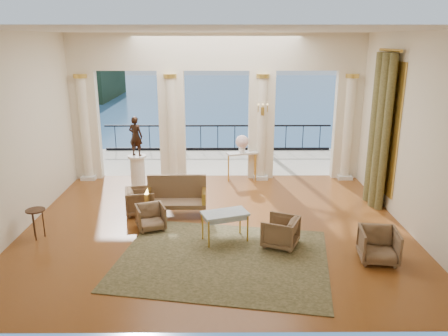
{
  "coord_description": "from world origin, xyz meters",
  "views": [
    {
      "loc": [
        0.14,
        -9.69,
        4.34
      ],
      "look_at": [
        0.21,
        0.6,
        1.27
      ],
      "focal_mm": 35.0,
      "sensor_mm": 36.0,
      "label": 1
    }
  ],
  "objects_px": {
    "game_table": "(225,215)",
    "pedestal": "(138,173)",
    "statue": "(136,136)",
    "console_table": "(242,157)",
    "armchair_b": "(379,244)",
    "settee": "(177,196)",
    "armchair_a": "(151,216)",
    "armchair_d": "(140,200)",
    "armchair_c": "(280,230)",
    "side_table": "(36,214)"
  },
  "relations": [
    {
      "from": "console_table",
      "to": "statue",
      "type": "bearing_deg",
      "value": 178.8
    },
    {
      "from": "armchair_c",
      "to": "statue",
      "type": "xyz_separation_m",
      "value": [
        -3.74,
        3.72,
        1.27
      ]
    },
    {
      "from": "pedestal",
      "to": "console_table",
      "type": "distance_m",
      "value": 3.26
    },
    {
      "from": "armchair_a",
      "to": "armchair_d",
      "type": "height_order",
      "value": "armchair_d"
    },
    {
      "from": "settee",
      "to": "console_table",
      "type": "distance_m",
      "value": 3.35
    },
    {
      "from": "game_table",
      "to": "console_table",
      "type": "xyz_separation_m",
      "value": [
        0.57,
        4.37,
        0.14
      ]
    },
    {
      "from": "statue",
      "to": "console_table",
      "type": "xyz_separation_m",
      "value": [
        3.12,
        0.91,
        -0.87
      ]
    },
    {
      "from": "game_table",
      "to": "pedestal",
      "type": "xyz_separation_m",
      "value": [
        -2.55,
        3.46,
        -0.1
      ]
    },
    {
      "from": "settee",
      "to": "console_table",
      "type": "xyz_separation_m",
      "value": [
        1.79,
        2.83,
        0.26
      ]
    },
    {
      "from": "armchair_a",
      "to": "side_table",
      "type": "relative_size",
      "value": 0.95
    },
    {
      "from": "armchair_d",
      "to": "game_table",
      "type": "bearing_deg",
      "value": -137.96
    },
    {
      "from": "game_table",
      "to": "console_table",
      "type": "relative_size",
      "value": 1.09
    },
    {
      "from": "game_table",
      "to": "side_table",
      "type": "xyz_separation_m",
      "value": [
        -4.22,
        0.17,
        -0.02
      ]
    },
    {
      "from": "armchair_c",
      "to": "armchair_d",
      "type": "height_order",
      "value": "armchair_d"
    },
    {
      "from": "armchair_b",
      "to": "armchair_c",
      "type": "height_order",
      "value": "armchair_b"
    },
    {
      "from": "armchair_c",
      "to": "statue",
      "type": "height_order",
      "value": "statue"
    },
    {
      "from": "pedestal",
      "to": "console_table",
      "type": "xyz_separation_m",
      "value": [
        3.12,
        0.91,
        0.25
      ]
    },
    {
      "from": "side_table",
      "to": "armchair_b",
      "type": "bearing_deg",
      "value": -8.64
    },
    {
      "from": "armchair_c",
      "to": "pedestal",
      "type": "bearing_deg",
      "value": -111.36
    },
    {
      "from": "armchair_c",
      "to": "console_table",
      "type": "distance_m",
      "value": 4.69
    },
    {
      "from": "settee",
      "to": "statue",
      "type": "xyz_separation_m",
      "value": [
        -1.33,
        1.91,
        1.13
      ]
    },
    {
      "from": "armchair_d",
      "to": "side_table",
      "type": "xyz_separation_m",
      "value": [
        -2.06,
        -1.43,
        0.22
      ]
    },
    {
      "from": "armchair_a",
      "to": "game_table",
      "type": "distance_m",
      "value": 1.88
    },
    {
      "from": "pedestal",
      "to": "game_table",
      "type": "bearing_deg",
      "value": -53.64
    },
    {
      "from": "armchair_a",
      "to": "pedestal",
      "type": "relative_size",
      "value": 0.62
    },
    {
      "from": "console_table",
      "to": "armchair_a",
      "type": "bearing_deg",
      "value": -139.31
    },
    {
      "from": "pedestal",
      "to": "statue",
      "type": "height_order",
      "value": "statue"
    },
    {
      "from": "armchair_b",
      "to": "game_table",
      "type": "distance_m",
      "value": 3.23
    },
    {
      "from": "console_table",
      "to": "armchair_c",
      "type": "bearing_deg",
      "value": -99.83
    },
    {
      "from": "armchair_b",
      "to": "settee",
      "type": "relative_size",
      "value": 0.5
    },
    {
      "from": "statue",
      "to": "armchair_a",
      "type": "bearing_deg",
      "value": 124.98
    },
    {
      "from": "armchair_c",
      "to": "console_table",
      "type": "xyz_separation_m",
      "value": [
        -0.62,
        4.63,
        0.39
      ]
    },
    {
      "from": "armchair_b",
      "to": "pedestal",
      "type": "relative_size",
      "value": 0.72
    },
    {
      "from": "armchair_b",
      "to": "armchair_a",
      "type": "bearing_deg",
      "value": 169.17
    },
    {
      "from": "armchair_b",
      "to": "settee",
      "type": "bearing_deg",
      "value": 157.25
    },
    {
      "from": "armchair_a",
      "to": "armchair_c",
      "type": "bearing_deg",
      "value": -37.32
    },
    {
      "from": "armchair_a",
      "to": "armchair_d",
      "type": "bearing_deg",
      "value": 92.77
    },
    {
      "from": "pedestal",
      "to": "side_table",
      "type": "distance_m",
      "value": 3.69
    },
    {
      "from": "armchair_b",
      "to": "statue",
      "type": "relative_size",
      "value": 0.66
    },
    {
      "from": "armchair_d",
      "to": "armchair_b",
      "type": "bearing_deg",
      "value": -127.16
    },
    {
      "from": "pedestal",
      "to": "armchair_b",
      "type": "bearing_deg",
      "value": -37.99
    },
    {
      "from": "settee",
      "to": "armchair_a",
      "type": "bearing_deg",
      "value": -120.73
    },
    {
      "from": "armchair_a",
      "to": "armchair_b",
      "type": "xyz_separation_m",
      "value": [
        4.82,
        -1.58,
        0.05
      ]
    },
    {
      "from": "armchair_d",
      "to": "console_table",
      "type": "bearing_deg",
      "value": -55.88
    },
    {
      "from": "armchair_d",
      "to": "pedestal",
      "type": "bearing_deg",
      "value": 0.65
    },
    {
      "from": "settee",
      "to": "armchair_b",
      "type": "bearing_deg",
      "value": -30.64
    },
    {
      "from": "armchair_c",
      "to": "armchair_d",
      "type": "xyz_separation_m",
      "value": [
        -3.35,
        1.86,
        0.0
      ]
    },
    {
      "from": "armchair_d",
      "to": "console_table",
      "type": "xyz_separation_m",
      "value": [
        2.73,
        2.76,
        0.39
      ]
    },
    {
      "from": "armchair_d",
      "to": "pedestal",
      "type": "xyz_separation_m",
      "value": [
        -0.39,
        1.85,
        0.14
      ]
    },
    {
      "from": "armchair_d",
      "to": "statue",
      "type": "height_order",
      "value": "statue"
    }
  ]
}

